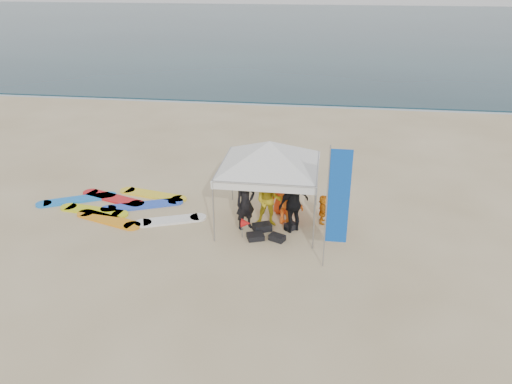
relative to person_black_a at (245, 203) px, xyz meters
The scene contains 14 objects.
ground 2.67m from the person_black_a, 103.64° to the right, with size 120.00×120.00×0.00m, color beige.
ocean 57.56m from the person_black_a, 90.59° to the left, with size 160.00×84.00×0.08m, color #0C2633.
shoreline_foam 15.78m from the person_black_a, 92.16° to the left, with size 160.00×1.20×0.01m, color silver.
person_black_a is the anchor object (origin of this frame).
person_yellow 0.75m from the person_black_a, 23.27° to the left, with size 0.84×0.65×1.72m, color gold.
person_orange_a 1.33m from the person_black_a, 22.22° to the left, with size 1.16×0.67×1.80m, color #FF6116.
person_black_b 1.50m from the person_black_a, ahead, with size 1.11×0.46×1.89m, color black.
person_orange_b 1.63m from the person_black_a, 47.93° to the left, with size 0.88×0.57×1.80m, color red.
person_seated 2.53m from the person_black_a, 16.22° to the left, with size 0.90×0.29×0.97m, color orange.
canopy_tent 2.05m from the person_black_a, 36.77° to the left, with size 4.17×4.17×3.15m.
feather_flag 3.54m from the person_black_a, 34.74° to the right, with size 0.60×0.04×3.54m.
marker_pennant 0.74m from the person_black_a, 79.91° to the right, with size 0.28×0.28×0.64m.
gear_pile 1.14m from the person_black_a, 23.81° to the right, with size 1.54×1.24×0.22m.
surfboard_spread 4.64m from the person_black_a, 168.98° to the left, with size 5.79×3.13×0.07m.
Camera 1 is at (2.89, -11.31, 7.59)m, focal length 35.00 mm.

